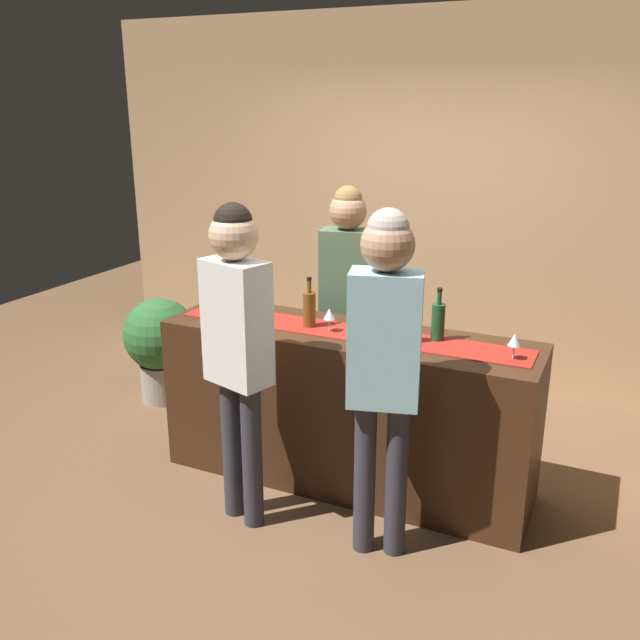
% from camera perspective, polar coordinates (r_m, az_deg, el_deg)
% --- Properties ---
extents(ground_plane, '(10.00, 10.00, 0.00)m').
position_cam_1_polar(ground_plane, '(4.36, 2.16, -12.97)').
color(ground_plane, brown).
extents(back_wall, '(6.00, 0.12, 2.90)m').
position_cam_1_polar(back_wall, '(5.60, 10.03, 9.59)').
color(back_wall, tan).
rests_on(back_wall, ground).
extents(bar_counter, '(2.21, 0.60, 0.96)m').
position_cam_1_polar(bar_counter, '(4.14, 2.24, -7.29)').
color(bar_counter, '#3D2314').
rests_on(bar_counter, ground).
extents(counter_runner_cloth, '(2.10, 0.28, 0.01)m').
position_cam_1_polar(counter_runner_cloth, '(3.96, 2.32, -0.98)').
color(counter_runner_cloth, maroon).
rests_on(counter_runner_cloth, bar_counter).
extents(wine_bottle_amber, '(0.07, 0.07, 0.30)m').
position_cam_1_polar(wine_bottle_amber, '(4.01, -0.89, 0.95)').
color(wine_bottle_amber, brown).
rests_on(wine_bottle_amber, bar_counter).
extents(wine_bottle_clear, '(0.07, 0.07, 0.30)m').
position_cam_1_polar(wine_bottle_clear, '(3.76, 7.03, -0.33)').
color(wine_bottle_clear, '#B2C6C1').
rests_on(wine_bottle_clear, bar_counter).
extents(wine_bottle_green, '(0.07, 0.07, 0.30)m').
position_cam_1_polar(wine_bottle_green, '(3.84, 9.77, -0.09)').
color(wine_bottle_green, '#194723').
rests_on(wine_bottle_green, bar_counter).
extents(wine_glass_near_customer, '(0.07, 0.07, 0.14)m').
position_cam_1_polar(wine_glass_near_customer, '(3.92, 0.78, 0.44)').
color(wine_glass_near_customer, silver).
rests_on(wine_glass_near_customer, bar_counter).
extents(wine_glass_mid_counter, '(0.07, 0.07, 0.14)m').
position_cam_1_polar(wine_glass_mid_counter, '(3.64, 15.84, -1.66)').
color(wine_glass_mid_counter, silver).
rests_on(wine_glass_mid_counter, bar_counter).
extents(wine_glass_far_end, '(0.07, 0.07, 0.14)m').
position_cam_1_polar(wine_glass_far_end, '(3.87, 4.87, 0.12)').
color(wine_glass_far_end, silver).
rests_on(wine_glass_far_end, bar_counter).
extents(bartender, '(0.37, 0.26, 1.72)m').
position_cam_1_polar(bartender, '(4.53, 2.26, 2.89)').
color(bartender, '#26262B').
rests_on(bartender, ground).
extents(customer_sipping, '(0.38, 0.28, 1.78)m').
position_cam_1_polar(customer_sipping, '(3.26, 5.37, -2.39)').
color(customer_sipping, '#33333D').
rests_on(customer_sipping, ground).
extents(customer_browsing, '(0.38, 0.29, 1.76)m').
position_cam_1_polar(customer_browsing, '(3.54, -6.88, -0.98)').
color(customer_browsing, '#33333D').
rests_on(customer_browsing, ground).
extents(potted_plant_tall, '(0.55, 0.55, 0.81)m').
position_cam_1_polar(potted_plant_tall, '(5.37, -13.10, -1.82)').
color(potted_plant_tall, '#9E9389').
rests_on(potted_plant_tall, ground).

